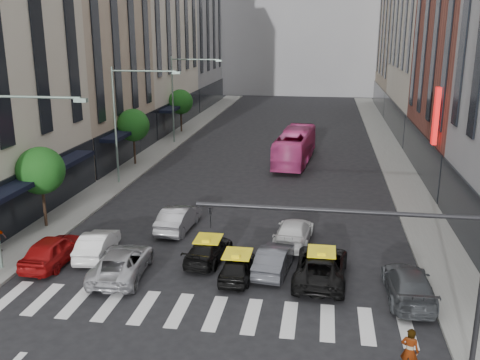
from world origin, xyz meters
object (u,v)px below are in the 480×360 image
at_px(streetlamp_far, 181,88).
at_px(taxi_left, 208,250).
at_px(bus, 295,147).
at_px(car_white_front, 97,244).
at_px(taxi_center, 237,266).
at_px(streetlamp_mid, 126,110).
at_px(streetlamp_near, 6,158).
at_px(car_red, 53,250).

xyz_separation_m(streetlamp_far, taxi_left, (9.19, -29.19, -5.29)).
bearing_deg(taxi_left, bus, -91.21).
distance_m(car_white_front, taxi_center, 8.01).
distance_m(streetlamp_mid, bus, 16.09).
bearing_deg(taxi_center, car_white_front, -9.55).
bearing_deg(car_white_front, streetlamp_mid, -83.11).
xyz_separation_m(streetlamp_near, streetlamp_far, (0.00, 32.00, 0.00)).
relative_size(streetlamp_near, streetlamp_far, 1.00).
relative_size(car_red, taxi_center, 1.22).
distance_m(streetlamp_near, car_red, 5.42).
distance_m(streetlamp_near, streetlamp_mid, 16.00).
relative_size(taxi_left, bus, 0.39).
distance_m(streetlamp_near, streetlamp_far, 32.00).
bearing_deg(bus, taxi_center, 91.76).
xyz_separation_m(streetlamp_mid, car_red, (1.27, -14.82, -5.13)).
distance_m(streetlamp_far, bus, 14.79).
relative_size(streetlamp_near, taxi_left, 2.14).
bearing_deg(bus, streetlamp_far, -23.53).
distance_m(streetlamp_mid, car_red, 15.74).
bearing_deg(streetlamp_far, taxi_center, -70.38).
bearing_deg(car_white_front, taxi_left, 177.12).
distance_m(streetlamp_near, taxi_center, 12.28).
height_order(streetlamp_mid, taxi_center, streetlamp_mid).
height_order(taxi_center, bus, bus).
bearing_deg(car_red, streetlamp_far, -86.57).
height_order(streetlamp_near, taxi_left, streetlamp_near).
bearing_deg(car_red, taxi_left, -167.32).
height_order(car_red, bus, bus).
height_order(streetlamp_mid, streetlamp_far, same).
xyz_separation_m(taxi_left, taxi_center, (1.85, -1.79, 0.02)).
bearing_deg(car_white_front, streetlamp_near, 31.59).
bearing_deg(streetlamp_mid, taxi_left, -55.13).
bearing_deg(streetlamp_mid, taxi_center, -53.60).
relative_size(streetlamp_far, car_red, 1.99).
height_order(streetlamp_far, taxi_center, streetlamp_far).
xyz_separation_m(streetlamp_near, car_red, (1.27, 1.18, -5.13)).
relative_size(streetlamp_mid, streetlamp_far, 1.00).
xyz_separation_m(streetlamp_far, car_red, (1.27, -30.82, -5.13)).
bearing_deg(streetlamp_far, taxi_left, -72.52).
relative_size(streetlamp_mid, car_white_front, 2.16).
distance_m(car_red, bus, 26.54).
height_order(car_red, taxi_center, car_red).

